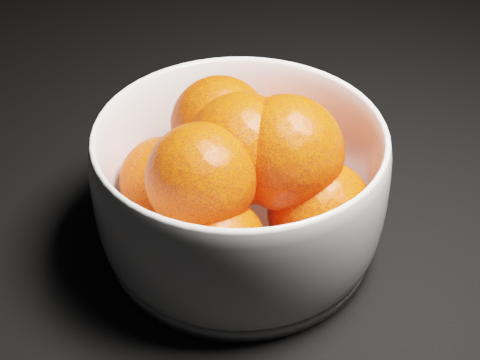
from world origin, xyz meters
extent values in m
cylinder|color=white|center=(0.25, 0.25, 0.01)|extent=(0.21, 0.21, 0.01)
sphere|color=#FF3504|center=(0.28, 0.31, 0.05)|extent=(0.07, 0.07, 0.07)
sphere|color=#FF3504|center=(0.19, 0.28, 0.05)|extent=(0.07, 0.07, 0.07)
sphere|color=#FF3504|center=(0.22, 0.19, 0.05)|extent=(0.07, 0.07, 0.07)
sphere|color=#FF3504|center=(0.30, 0.21, 0.05)|extent=(0.08, 0.08, 0.08)
sphere|color=#FF3504|center=(0.24, 0.28, 0.09)|extent=(0.08, 0.08, 0.08)
sphere|color=#FF3504|center=(0.22, 0.22, 0.09)|extent=(0.08, 0.08, 0.08)
sphere|color=#FF3504|center=(0.28, 0.24, 0.09)|extent=(0.09, 0.09, 0.09)
sphere|color=#FF3504|center=(0.25, 0.25, 0.09)|extent=(0.08, 0.08, 0.08)
camera|label=1|loc=(0.17, -0.14, 0.39)|focal=50.00mm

